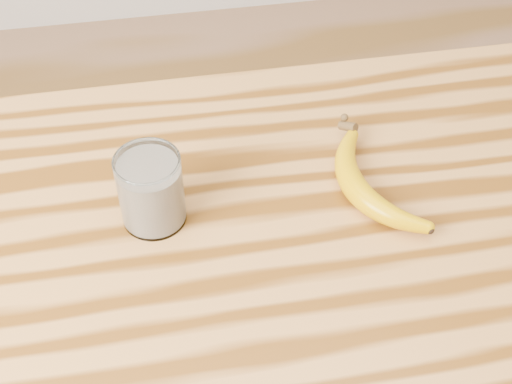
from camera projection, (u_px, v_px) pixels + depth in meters
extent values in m
cube|color=#AB7236|center=(180.00, 298.00, 0.86)|extent=(1.20, 0.80, 0.04)
cylinder|color=brown|center=(441.00, 252.00, 1.48)|extent=(0.06, 0.06, 0.86)
cylinder|color=white|center=(151.00, 190.00, 0.88)|extent=(0.08, 0.08, 0.10)
torus|color=white|center=(146.00, 161.00, 0.84)|extent=(0.08, 0.08, 0.00)
cylinder|color=beige|center=(151.00, 193.00, 0.88)|extent=(0.08, 0.08, 0.08)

